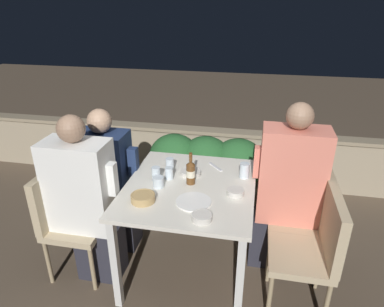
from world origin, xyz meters
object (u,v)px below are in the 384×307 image
at_px(chair_right_near, 316,246).
at_px(potted_plant, 76,174).
at_px(chair_left_near, 65,214).
at_px(beer_bottle, 191,172).
at_px(person_navy_jumper, 110,181).
at_px(person_coral_top, 286,190).
at_px(chair_left_far, 90,189).
at_px(chair_right_far, 309,211).
at_px(person_white_polo, 86,201).

height_order(chair_right_near, potted_plant, chair_right_near).
relative_size(chair_left_near, beer_bottle, 3.54).
bearing_deg(chair_left_near, beer_bottle, 13.95).
height_order(person_navy_jumper, person_coral_top, person_coral_top).
xyz_separation_m(person_navy_jumper, chair_right_near, (1.60, -0.38, -0.10)).
height_order(chair_left_near, beer_bottle, beer_bottle).
xyz_separation_m(chair_left_near, chair_left_far, (0.02, 0.37, 0.00)).
bearing_deg(chair_right_far, beer_bottle, -168.96).
height_order(person_coral_top, potted_plant, person_coral_top).
bearing_deg(chair_left_far, beer_bottle, -8.81).
relative_size(chair_right_near, chair_right_far, 1.00).
bearing_deg(person_navy_jumper, chair_right_near, -13.51).
height_order(person_white_polo, beer_bottle, person_white_polo).
height_order(chair_right_far, beer_bottle, beer_bottle).
height_order(chair_left_far, beer_bottle, beer_bottle).
bearing_deg(chair_right_far, chair_left_near, -167.47).
bearing_deg(person_navy_jumper, chair_right_far, 1.21).
xyz_separation_m(chair_left_far, person_coral_top, (1.60, 0.03, 0.16)).
bearing_deg(chair_left_far, chair_right_far, 1.08).
bearing_deg(person_white_polo, person_coral_top, 15.74).
bearing_deg(chair_left_far, chair_right_near, -12.09).
xyz_separation_m(chair_left_far, person_navy_jumper, (0.20, 0.00, 0.10)).
relative_size(person_white_polo, chair_right_far, 1.51).
bearing_deg(person_navy_jumper, chair_left_near, -120.16).
distance_m(chair_left_near, person_navy_jumper, 0.44).
relative_size(chair_right_near, potted_plant, 1.38).
distance_m(chair_left_far, chair_right_near, 1.84).
bearing_deg(beer_bottle, chair_right_near, -15.34).
relative_size(chair_left_far, chair_right_near, 1.00).
distance_m(beer_bottle, potted_plant, 1.52).
bearing_deg(person_white_polo, chair_left_far, 115.10).
height_order(chair_left_near, chair_right_far, same).
bearing_deg(potted_plant, chair_right_near, -21.10).
height_order(person_white_polo, chair_right_far, person_white_polo).
height_order(chair_left_far, potted_plant, chair_left_far).
xyz_separation_m(person_navy_jumper, chair_right_far, (1.60, 0.03, -0.10)).
relative_size(chair_right_far, potted_plant, 1.38).
bearing_deg(chair_right_near, beer_bottle, 164.66).
bearing_deg(chair_left_far, person_coral_top, 1.21).
relative_size(person_navy_jumper, chair_right_far, 1.43).
relative_size(person_white_polo, person_navy_jumper, 1.06).
distance_m(person_coral_top, beer_bottle, 0.74).
bearing_deg(beer_bottle, person_white_polo, -162.57).
bearing_deg(person_navy_jumper, chair_left_far, 180.00).
bearing_deg(beer_bottle, person_coral_top, 13.95).
bearing_deg(chair_left_near, person_navy_jumper, 59.84).
relative_size(chair_right_far, beer_bottle, 3.54).
xyz_separation_m(chair_left_far, beer_bottle, (0.90, -0.14, 0.33)).
xyz_separation_m(person_white_polo, chair_right_far, (1.62, 0.40, -0.13)).
xyz_separation_m(chair_right_far, beer_bottle, (-0.89, -0.17, 0.33)).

